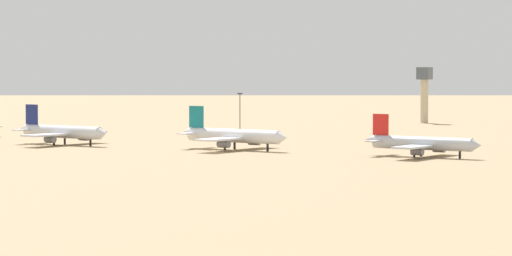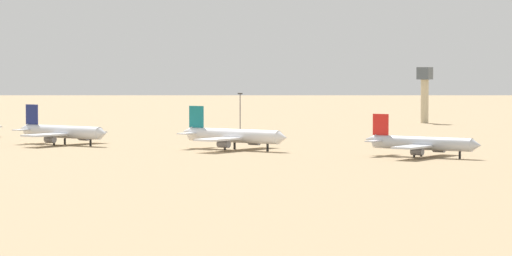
# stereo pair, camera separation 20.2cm
# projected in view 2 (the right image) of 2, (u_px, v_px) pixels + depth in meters

# --- Properties ---
(ground) EXTENTS (4000.00, 4000.00, 0.00)m
(ground) POSITION_uv_depth(u_px,v_px,m) (215.00, 153.00, 324.70)
(ground) COLOR #9E8460
(ridge_far_west) EXTENTS (439.20, 370.13, 130.12)m
(ridge_far_west) POSITION_uv_depth(u_px,v_px,m) (270.00, 33.00, 1502.38)
(ridge_far_west) COLOR gray
(ridge_far_west) RESTS_ON ground
(parked_jet_navy_2) EXTENTS (35.26, 29.82, 11.64)m
(parked_jet_navy_2) POSITION_uv_depth(u_px,v_px,m) (62.00, 132.00, 357.69)
(parked_jet_navy_2) COLOR silver
(parked_jet_navy_2) RESTS_ON ground
(parked_jet_teal_3) EXTENTS (36.00, 30.43, 11.88)m
(parked_jet_teal_3) POSITION_uv_depth(u_px,v_px,m) (233.00, 136.00, 335.82)
(parked_jet_teal_3) COLOR white
(parked_jet_teal_3) RESTS_ON ground
(parked_jet_red_4) EXTENTS (32.42, 27.27, 10.71)m
(parked_jet_red_4) POSITION_uv_depth(u_px,v_px,m) (421.00, 143.00, 308.49)
(parked_jet_red_4) COLOR silver
(parked_jet_red_4) RESTS_ON ground
(control_tower) EXTENTS (5.20, 5.20, 22.81)m
(control_tower) POSITION_uv_depth(u_px,v_px,m) (425.00, 89.00, 498.84)
(control_tower) COLOR #C6B793
(control_tower) RESTS_ON ground
(light_pole_east) EXTENTS (1.80, 0.50, 13.44)m
(light_pole_east) POSITION_uv_depth(u_px,v_px,m) (240.00, 108.00, 443.27)
(light_pole_east) COLOR #59595E
(light_pole_east) RESTS_ON ground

